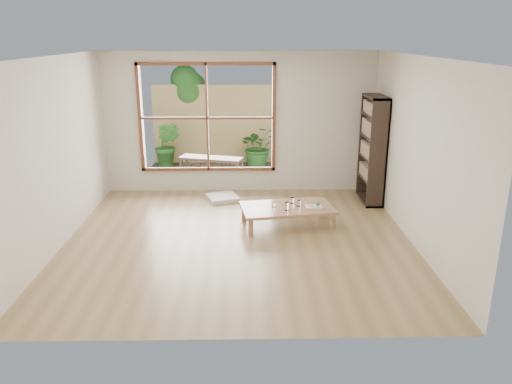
% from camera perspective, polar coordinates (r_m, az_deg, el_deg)
% --- Properties ---
extents(ground, '(5.00, 5.00, 0.00)m').
position_cam_1_polar(ground, '(7.34, -2.01, -5.46)').
color(ground, '#A28251').
rests_on(ground, ground).
extents(low_table, '(1.52, 1.01, 0.31)m').
position_cam_1_polar(low_table, '(7.79, 3.60, -1.94)').
color(low_table, '#A87B51').
rests_on(low_table, ground).
extents(floor_cushion, '(0.65, 0.65, 0.07)m').
position_cam_1_polar(floor_cushion, '(9.07, -3.84, -0.65)').
color(floor_cushion, silver).
rests_on(floor_cushion, ground).
extents(bookshelf, '(0.30, 0.85, 1.88)m').
position_cam_1_polar(bookshelf, '(9.00, 13.16, 4.73)').
color(bookshelf, '#33231C').
rests_on(bookshelf, ground).
extents(glass_tall, '(0.07, 0.07, 0.12)m').
position_cam_1_polar(glass_tall, '(7.61, 3.53, -1.63)').
color(glass_tall, silver).
rests_on(glass_tall, low_table).
extents(glass_mid, '(0.07, 0.07, 0.10)m').
position_cam_1_polar(glass_mid, '(7.81, 4.92, -1.28)').
color(glass_mid, silver).
rests_on(glass_mid, low_table).
extents(glass_short, '(0.07, 0.07, 0.09)m').
position_cam_1_polar(glass_short, '(7.94, 4.15, -0.96)').
color(glass_short, silver).
rests_on(glass_short, low_table).
extents(glass_small, '(0.06, 0.06, 0.07)m').
position_cam_1_polar(glass_small, '(7.75, 2.04, -1.47)').
color(glass_small, silver).
rests_on(glass_small, low_table).
extents(food_tray, '(0.27, 0.19, 0.08)m').
position_cam_1_polar(food_tray, '(7.79, 6.71, -1.60)').
color(food_tray, white).
rests_on(food_tray, low_table).
extents(deck, '(2.80, 2.00, 0.05)m').
position_cam_1_polar(deck, '(10.73, -4.93, 2.01)').
color(deck, '#342B25').
rests_on(deck, ground).
extents(garden_bench, '(1.35, 0.73, 0.41)m').
position_cam_1_polar(garden_bench, '(10.41, -5.15, 3.65)').
color(garden_bench, '#33231C').
rests_on(garden_bench, deck).
extents(bamboo_fence, '(2.80, 0.06, 1.80)m').
position_cam_1_polar(bamboo_fence, '(11.51, -4.72, 7.67)').
color(bamboo_fence, tan).
rests_on(bamboo_fence, ground).
extents(shrub_right, '(1.00, 0.92, 0.93)m').
position_cam_1_polar(shrub_right, '(11.15, 0.27, 5.25)').
color(shrub_right, '#2A6224').
rests_on(shrub_right, deck).
extents(shrub_left, '(0.67, 0.59, 1.03)m').
position_cam_1_polar(shrub_left, '(11.17, -10.10, 5.29)').
color(shrub_left, '#2A6224').
rests_on(shrub_left, deck).
extents(garden_tree, '(1.04, 0.85, 2.22)m').
position_cam_1_polar(garden_tree, '(11.76, -8.08, 11.35)').
color(garden_tree, '#4C3D2D').
rests_on(garden_tree, ground).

